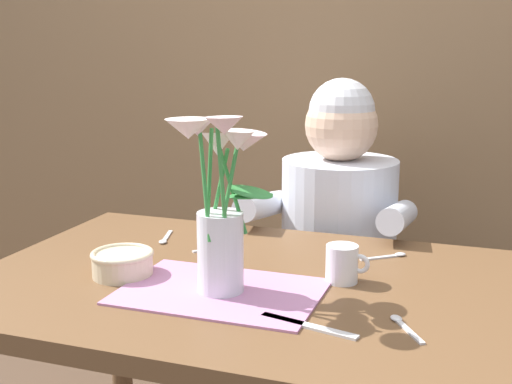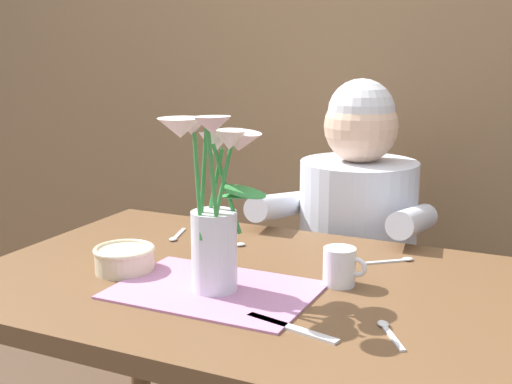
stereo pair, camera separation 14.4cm
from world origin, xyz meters
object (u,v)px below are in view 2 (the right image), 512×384
seated_person (355,273)px  flower_vase (214,199)px  dinner_knife (291,328)px  tea_cup (340,267)px  ceramic_bowl (125,258)px

seated_person → flower_vase: 0.81m
flower_vase → dinner_knife: bearing=-26.0°
dinner_knife → tea_cup: tea_cup is taller
flower_vase → dinner_knife: (0.21, -0.10, -0.19)m
seated_person → ceramic_bowl: (-0.32, -0.69, 0.21)m
seated_person → flower_vase: seated_person is taller
flower_vase → ceramic_bowl: 0.29m
flower_vase → tea_cup: (0.22, 0.15, -0.15)m
tea_cup → flower_vase: bearing=-145.8°
ceramic_bowl → dinner_knife: bearing=-15.8°
seated_person → tea_cup: (0.13, -0.57, 0.22)m
seated_person → tea_cup: bearing=-75.5°
dinner_knife → tea_cup: (0.01, 0.25, 0.04)m
dinner_knife → seated_person: bearing=111.7°
dinner_knife → flower_vase: bearing=167.0°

